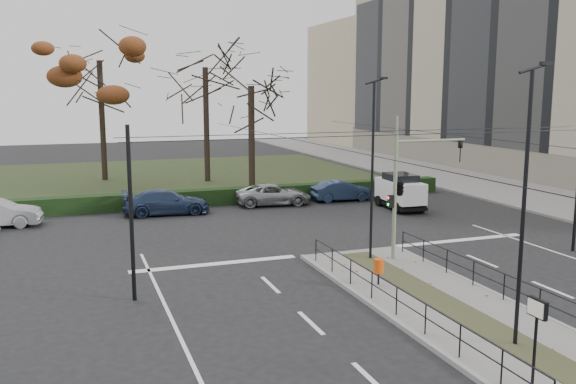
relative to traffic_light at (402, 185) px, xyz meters
name	(u,v)px	position (x,y,z in m)	size (l,w,h in m)	color
ground	(409,287)	(-1.41, -3.16, -3.24)	(140.00, 140.00, 0.00)	black
median_island	(450,308)	(-1.41, -5.66, -3.17)	(4.40, 15.00, 0.14)	slate
sidewalk_east	(462,180)	(16.59, 18.84, -3.17)	(8.00, 90.00, 0.14)	slate
park	(141,178)	(-7.41, 28.84, -3.19)	(38.00, 26.00, 0.10)	#253219
hedge	(166,200)	(-7.41, 15.44, -2.74)	(38.00, 1.00, 1.00)	black
apartment_block	(551,52)	(26.55, 20.80, 7.15)	(13.09, 52.10, 21.64)	tan
median_railing	(453,282)	(-1.41, -5.76, -2.27)	(4.14, 13.24, 0.92)	black
catenary	(390,188)	(-1.41, -1.54, 0.18)	(20.00, 34.00, 6.00)	black
traffic_light	(402,185)	(0.00, 0.00, 0.00)	(3.62, 2.08, 5.33)	gray
litter_bin	(379,266)	(-2.53, -2.85, -2.42)	(0.37, 0.37, 0.95)	black
info_panel	(537,319)	(-2.88, -11.09, -1.37)	(0.13, 0.57, 2.20)	black
streetlamp_median_near	(524,206)	(-1.48, -8.87, 0.81)	(0.64, 0.13, 7.69)	black
streetlamp_median_far	(373,168)	(-1.16, 0.39, 0.72)	(0.63, 0.13, 7.51)	black
parked_car_third	(166,202)	(-7.71, 13.37, -2.52)	(2.03, 4.98, 1.45)	#202E4B
parked_car_fourth	(273,194)	(-0.87, 14.11, -2.59)	(2.18, 4.72, 1.31)	#97989E
white_van	(400,191)	(5.91, 10.18, -2.10)	(2.01, 4.00, 2.17)	white
rust_tree	(99,61)	(-10.25, 28.53, 6.19)	(8.09, 8.09, 12.30)	black
bare_tree_center	(205,76)	(-2.68, 25.11, 5.02)	(7.42, 7.42, 11.70)	black
bare_tree_near	(251,94)	(-1.06, 18.23, 3.65)	(5.01, 5.01, 9.76)	black
parked_car_fifth	(342,191)	(3.80, 13.94, -2.58)	(1.41, 4.04, 1.33)	#202E4B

